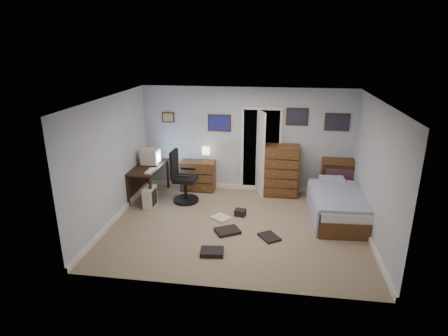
# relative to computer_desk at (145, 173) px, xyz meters

# --- Properties ---
(floor) EXTENTS (5.00, 4.00, 0.02)m
(floor) POSITION_rel_computer_desk_xyz_m (2.29, -1.19, -0.59)
(floor) COLOR gray
(floor) RESTS_ON ground
(computer_desk) EXTENTS (0.63, 1.32, 0.76)m
(computer_desk) POSITION_rel_computer_desk_xyz_m (0.00, 0.00, 0.00)
(computer_desk) COLOR black
(computer_desk) RESTS_ON floor
(crt_monitor) EXTENTS (0.40, 0.37, 0.36)m
(crt_monitor) POSITION_rel_computer_desk_xyz_m (0.11, 0.15, 0.36)
(crt_monitor) COLOR beige
(crt_monitor) RESTS_ON computer_desk
(keyboard) EXTENTS (0.16, 0.41, 0.02)m
(keyboard) POSITION_rel_computer_desk_xyz_m (0.27, -0.35, 0.19)
(keyboard) COLOR beige
(keyboard) RESTS_ON computer_desk
(pc_tower) EXTENTS (0.22, 0.43, 0.45)m
(pc_tower) POSITION_rel_computer_desk_xyz_m (0.29, -0.55, -0.36)
(pc_tower) COLOR beige
(pc_tower) RESTS_ON floor
(office_chair) EXTENTS (0.61, 0.61, 1.20)m
(office_chair) POSITION_rel_computer_desk_xyz_m (0.94, -0.15, -0.12)
(office_chair) COLOR black
(office_chair) RESTS_ON floor
(media_stack) EXTENTS (0.17, 0.17, 0.84)m
(media_stack) POSITION_rel_computer_desk_xyz_m (-0.03, 0.95, -0.16)
(media_stack) COLOR maroon
(media_stack) RESTS_ON floor
(low_dresser) EXTENTS (0.84, 0.44, 0.73)m
(low_dresser) POSITION_rel_computer_desk_xyz_m (1.14, 0.58, -0.22)
(low_dresser) COLOR #59311C
(low_dresser) RESTS_ON floor
(table_lamp) EXTENTS (0.19, 0.19, 0.36)m
(table_lamp) POSITION_rel_computer_desk_xyz_m (1.34, 0.58, 0.41)
(table_lamp) COLOR gold
(table_lamp) RESTS_ON low_dresser
(doorway) EXTENTS (0.96, 1.12, 2.05)m
(doorway) POSITION_rel_computer_desk_xyz_m (2.64, 1.08, 0.42)
(doorway) COLOR black
(doorway) RESTS_ON floor
(tall_dresser) EXTENTS (0.84, 0.51, 1.21)m
(tall_dresser) POSITION_rel_computer_desk_xyz_m (3.13, 0.56, 0.02)
(tall_dresser) COLOR #59311C
(tall_dresser) RESTS_ON floor
(headboard_bookcase) EXTENTS (1.03, 0.31, 0.92)m
(headboard_bookcase) POSITION_rel_computer_desk_xyz_m (4.58, 0.67, -0.10)
(headboard_bookcase) COLOR #59311C
(headboard_bookcase) RESTS_ON floor
(bed) EXTENTS (1.10, 1.95, 0.62)m
(bed) POSITION_rel_computer_desk_xyz_m (4.28, -0.54, -0.29)
(bed) COLOR #59311C
(bed) RESTS_ON floor
(wall_posters) EXTENTS (4.38, 0.04, 0.60)m
(wall_posters) POSITION_rel_computer_desk_xyz_m (2.86, 0.79, 1.16)
(wall_posters) COLOR #331E11
(wall_posters) RESTS_ON floor
(floor_clutter) EXTENTS (1.47, 1.85, 0.14)m
(floor_clutter) POSITION_rel_computer_desk_xyz_m (2.21, -1.52, -0.55)
(floor_clutter) COLOR black
(floor_clutter) RESTS_ON floor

